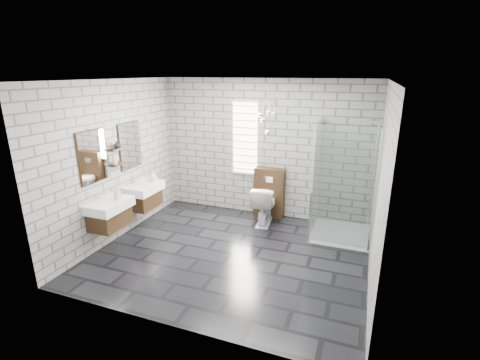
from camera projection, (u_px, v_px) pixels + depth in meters
The scene contains 20 objects.
floor at pixel (231, 254), 5.63m from camera, with size 4.20×3.60×0.02m, color black.
ceiling at pixel (229, 79), 4.81m from camera, with size 4.20×3.60×0.02m, color white.
wall_back at pixel (264, 149), 6.84m from camera, with size 4.20×0.02×2.70m, color #9B9B96.
wall_front at pixel (165, 219), 3.60m from camera, with size 4.20×0.02×2.70m, color #9B9B96.
wall_left at pixel (116, 161), 5.92m from camera, with size 0.02×3.60×2.70m, color #9B9B96.
wall_right at pixel (380, 189), 4.52m from camera, with size 0.02×3.60×2.70m, color #9B9B96.
vanity_left at pixel (108, 206), 5.55m from camera, with size 0.47×0.70×1.57m.
vanity_right at pixel (142, 189), 6.38m from camera, with size 0.47×0.70×1.57m.
shelf_lower at pixel (118, 164), 5.86m from camera, with size 0.14×0.30×0.03m, color #382311.
shelf_upper at pixel (116, 149), 5.78m from camera, with size 0.14×0.30×0.03m, color #382311.
window at pixel (245, 138), 6.89m from camera, with size 0.56×0.05×1.48m.
cistern_panel at pixel (269, 192), 6.94m from camera, with size 0.60×0.20×1.00m, color #382311.
flush_plate at pixel (268, 180), 6.76m from camera, with size 0.18×0.01×0.12m, color silver.
shower_enclosure at pixel (336, 211), 6.03m from camera, with size 1.00×1.00×2.03m.
pendant_cluster at pixel (267, 118), 6.20m from camera, with size 0.29×0.26×0.97m.
toilet at pixel (264, 204), 6.66m from camera, with size 0.42×0.74×0.76m, color white.
soap_bottle_a at pixel (118, 193), 5.55m from camera, with size 0.09×0.10×0.21m, color #B2B2B2.
soap_bottle_b at pixel (153, 176), 6.50m from camera, with size 0.15×0.15×0.19m, color #B2B2B2.
soap_bottle_c at pixel (115, 158), 5.76m from camera, with size 0.08×0.08×0.21m, color #B2B2B2.
vase at pixel (117, 144), 5.78m from camera, with size 0.11×0.11×0.12m, color #B2B2B2.
Camera 1 is at (1.88, -4.65, 2.82)m, focal length 26.00 mm.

